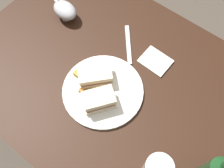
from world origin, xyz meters
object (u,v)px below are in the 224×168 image
object	(u,v)px
napkin	(155,61)
sandwich_half_right	(99,100)
gravy_boat	(65,10)
plate	(103,91)
sandwich_half_left	(95,75)
fork	(128,44)

from	to	relation	value
napkin	sandwich_half_right	bearing A→B (deg)	78.18
gravy_boat	plate	bearing A→B (deg)	152.90
sandwich_half_right	gravy_boat	distance (m)	0.42
plate	sandwich_half_left	bearing A→B (deg)	-20.27
sandwich_half_left	napkin	bearing A→B (deg)	-122.45
plate	gravy_boat	size ratio (longest dim) A/B	2.30
fork	napkin	bearing A→B (deg)	50.60
sandwich_half_left	sandwich_half_right	bearing A→B (deg)	137.46
sandwich_half_right	napkin	world-z (taller)	sandwich_half_right
napkin	fork	size ratio (longest dim) A/B	0.61
sandwich_half_left	fork	world-z (taller)	sandwich_half_left
sandwich_half_right	fork	xyz separation A→B (m)	(0.07, -0.27, -0.04)
sandwich_half_left	gravy_boat	bearing A→B (deg)	-28.21
gravy_boat	napkin	distance (m)	0.42
plate	fork	world-z (taller)	plate
plate	gravy_boat	distance (m)	0.38
sandwich_half_left	fork	distance (m)	0.20
sandwich_half_left	napkin	xyz separation A→B (m)	(-0.13, -0.20, -0.04)
napkin	plate	bearing A→B (deg)	70.34
plate	fork	bearing A→B (deg)	-77.54
sandwich_half_left	fork	xyz separation A→B (m)	(-0.00, -0.20, -0.04)
sandwich_half_right	gravy_boat	xyz separation A→B (m)	(0.36, -0.22, -0.00)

